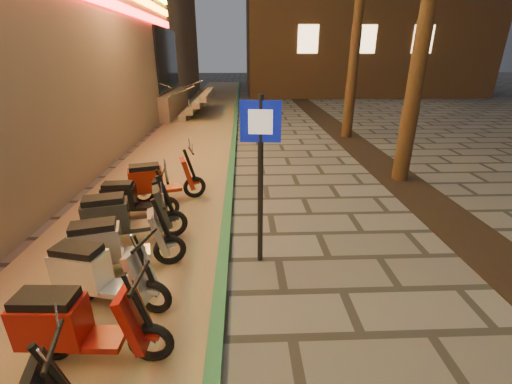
{
  "coord_description": "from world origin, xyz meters",
  "views": [
    {
      "loc": [
        -0.55,
        -1.41,
        3.13
      ],
      "look_at": [
        -0.37,
        3.31,
        1.2
      ],
      "focal_mm": 24.0,
      "sensor_mm": 36.0,
      "label": 1
    }
  ],
  "objects_px": {
    "scooter_6": "(76,324)",
    "scooter_8": "(115,244)",
    "scooter_9": "(123,217)",
    "scooter_7": "(98,274)",
    "scooter_11": "(158,181)",
    "scooter_10": "(131,198)",
    "pedestrian_sign": "(260,160)"
  },
  "relations": [
    {
      "from": "scooter_6",
      "to": "scooter_8",
      "type": "xyz_separation_m",
      "value": [
        -0.14,
        1.62,
        0.01
      ]
    },
    {
      "from": "scooter_8",
      "to": "scooter_9",
      "type": "xyz_separation_m",
      "value": [
        -0.15,
        0.87,
        0.02
      ]
    },
    {
      "from": "scooter_7",
      "to": "scooter_11",
      "type": "bearing_deg",
      "value": 104.21
    },
    {
      "from": "scooter_6",
      "to": "scooter_10",
      "type": "height_order",
      "value": "scooter_6"
    },
    {
      "from": "scooter_6",
      "to": "scooter_11",
      "type": "distance_m",
      "value": 4.3
    },
    {
      "from": "pedestrian_sign",
      "to": "scooter_10",
      "type": "bearing_deg",
      "value": 153.42
    },
    {
      "from": "scooter_7",
      "to": "scooter_10",
      "type": "distance_m",
      "value": 2.59
    },
    {
      "from": "pedestrian_sign",
      "to": "scooter_9",
      "type": "height_order",
      "value": "pedestrian_sign"
    },
    {
      "from": "scooter_7",
      "to": "scooter_8",
      "type": "bearing_deg",
      "value": 106.6
    },
    {
      "from": "scooter_11",
      "to": "scooter_7",
      "type": "bearing_deg",
      "value": -106.75
    },
    {
      "from": "scooter_6",
      "to": "scooter_7",
      "type": "xyz_separation_m",
      "value": [
        -0.12,
        0.9,
        -0.01
      ]
    },
    {
      "from": "scooter_10",
      "to": "scooter_11",
      "type": "distance_m",
      "value": 0.91
    },
    {
      "from": "pedestrian_sign",
      "to": "scooter_11",
      "type": "distance_m",
      "value": 3.44
    },
    {
      "from": "scooter_6",
      "to": "scooter_10",
      "type": "relative_size",
      "value": 1.1
    },
    {
      "from": "scooter_9",
      "to": "pedestrian_sign",
      "type": "bearing_deg",
      "value": -29.41
    },
    {
      "from": "pedestrian_sign",
      "to": "scooter_10",
      "type": "relative_size",
      "value": 1.78
    },
    {
      "from": "pedestrian_sign",
      "to": "scooter_6",
      "type": "relative_size",
      "value": 1.62
    },
    {
      "from": "scooter_9",
      "to": "scooter_11",
      "type": "relative_size",
      "value": 1.03
    },
    {
      "from": "scooter_10",
      "to": "pedestrian_sign",
      "type": "bearing_deg",
      "value": -37.21
    },
    {
      "from": "scooter_6",
      "to": "scooter_8",
      "type": "distance_m",
      "value": 1.63
    },
    {
      "from": "scooter_10",
      "to": "scooter_11",
      "type": "relative_size",
      "value": 0.89
    },
    {
      "from": "pedestrian_sign",
      "to": "scooter_8",
      "type": "bearing_deg",
      "value": -167.22
    },
    {
      "from": "scooter_9",
      "to": "scooter_10",
      "type": "bearing_deg",
      "value": 84.52
    },
    {
      "from": "scooter_7",
      "to": "scooter_9",
      "type": "xyz_separation_m",
      "value": [
        -0.18,
        1.59,
        0.04
      ]
    },
    {
      "from": "scooter_8",
      "to": "scooter_10",
      "type": "relative_size",
      "value": 1.11
    },
    {
      "from": "scooter_7",
      "to": "scooter_11",
      "type": "height_order",
      "value": "scooter_11"
    },
    {
      "from": "scooter_6",
      "to": "scooter_9",
      "type": "relative_size",
      "value": 0.94
    },
    {
      "from": "scooter_6",
      "to": "scooter_10",
      "type": "bearing_deg",
      "value": 100.32
    },
    {
      "from": "scooter_6",
      "to": "scooter_10",
      "type": "xyz_separation_m",
      "value": [
        -0.45,
        3.46,
        -0.05
      ]
    },
    {
      "from": "pedestrian_sign",
      "to": "scooter_7",
      "type": "distance_m",
      "value": 2.65
    },
    {
      "from": "scooter_8",
      "to": "scooter_10",
      "type": "distance_m",
      "value": 1.87
    },
    {
      "from": "scooter_6",
      "to": "scooter_9",
      "type": "bearing_deg",
      "value": 99.66
    }
  ]
}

